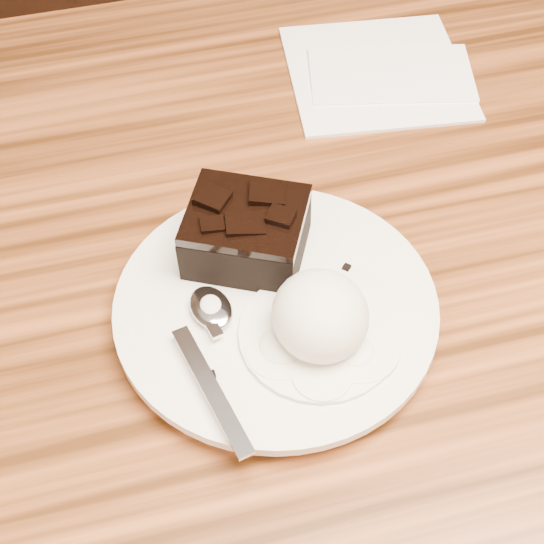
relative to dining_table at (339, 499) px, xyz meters
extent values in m
cylinder|color=white|center=(-0.08, -0.01, 0.38)|extent=(0.22, 0.22, 0.02)
cube|color=black|center=(-0.08, 0.03, 0.41)|extent=(0.10, 0.10, 0.04)
ellipsoid|color=silver|center=(-0.06, -0.05, 0.42)|extent=(0.06, 0.07, 0.05)
cylinder|color=white|center=(-0.06, -0.05, 0.39)|extent=(0.11, 0.11, 0.00)
cube|color=white|center=(0.08, 0.23, 0.38)|extent=(0.17, 0.17, 0.01)
cube|color=black|center=(-0.13, -0.06, 0.40)|extent=(0.01, 0.01, 0.00)
cube|color=black|center=(-0.02, 0.00, 0.39)|extent=(0.01, 0.01, 0.00)
camera|label=1|loc=(-0.17, -0.35, 0.85)|focal=55.72mm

